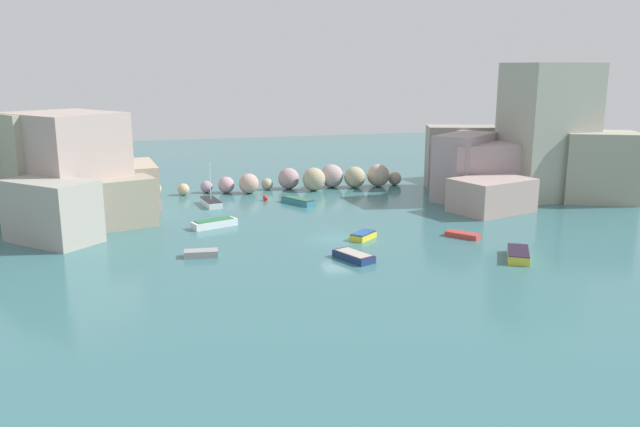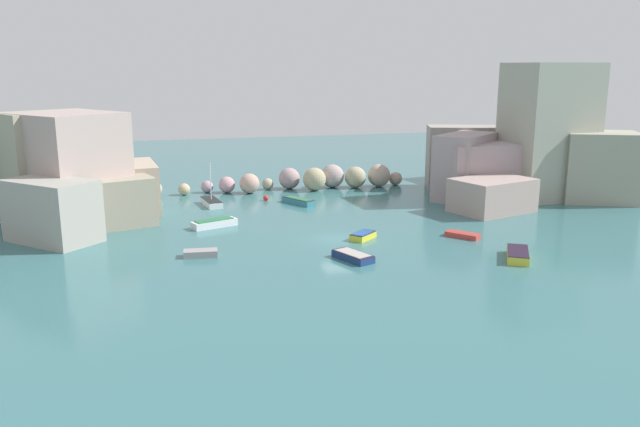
{
  "view_description": "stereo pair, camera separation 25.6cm",
  "coord_description": "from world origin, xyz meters",
  "px_view_note": "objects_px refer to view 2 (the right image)",
  "views": [
    {
      "loc": [
        -15.51,
        -49.88,
        14.32
      ],
      "look_at": [
        0.0,
        5.49,
        1.0
      ],
      "focal_mm": 35.88,
      "sensor_mm": 36.0,
      "label": 1
    },
    {
      "loc": [
        -15.27,
        -49.95,
        14.32
      ],
      "look_at": [
        0.0,
        5.49,
        1.0
      ],
      "focal_mm": 35.88,
      "sensor_mm": 36.0,
      "label": 2
    }
  ],
  "objects_px": {
    "moored_boat_3": "(131,209)",
    "moored_boat_4": "(463,235)",
    "moored_boat_2": "(363,236)",
    "moored_boat_10": "(298,201)",
    "moored_boat_6": "(201,253)",
    "channel_buoy": "(266,198)",
    "moored_boat_8": "(446,194)",
    "moored_boat_9": "(353,256)",
    "moored_boat_1": "(492,212)",
    "moored_boat_0": "(211,202)",
    "moored_boat_7": "(518,255)",
    "moored_boat_5": "(214,223)"
  },
  "relations": [
    {
      "from": "moored_boat_1",
      "to": "moored_boat_10",
      "type": "distance_m",
      "value": 19.96
    },
    {
      "from": "moored_boat_3",
      "to": "moored_boat_5",
      "type": "xyz_separation_m",
      "value": [
        7.42,
        -8.19,
        0.04
      ]
    },
    {
      "from": "moored_boat_6",
      "to": "moored_boat_10",
      "type": "bearing_deg",
      "value": -118.99
    },
    {
      "from": "channel_buoy",
      "to": "moored_boat_3",
      "type": "relative_size",
      "value": 0.19
    },
    {
      "from": "channel_buoy",
      "to": "moored_boat_6",
      "type": "distance_m",
      "value": 21.19
    },
    {
      "from": "channel_buoy",
      "to": "moored_boat_6",
      "type": "relative_size",
      "value": 0.22
    },
    {
      "from": "moored_boat_3",
      "to": "moored_boat_10",
      "type": "height_order",
      "value": "moored_boat_10"
    },
    {
      "from": "moored_boat_4",
      "to": "moored_boat_7",
      "type": "relative_size",
      "value": 0.72
    },
    {
      "from": "moored_boat_3",
      "to": "moored_boat_9",
      "type": "height_order",
      "value": "moored_boat_3"
    },
    {
      "from": "moored_boat_2",
      "to": "moored_boat_10",
      "type": "relative_size",
      "value": 0.65
    },
    {
      "from": "moored_boat_0",
      "to": "moored_boat_1",
      "type": "bearing_deg",
      "value": 58.21
    },
    {
      "from": "moored_boat_4",
      "to": "moored_boat_2",
      "type": "bearing_deg",
      "value": -140.41
    },
    {
      "from": "moored_boat_8",
      "to": "moored_boat_9",
      "type": "relative_size",
      "value": 1.12
    },
    {
      "from": "channel_buoy",
      "to": "moored_boat_8",
      "type": "height_order",
      "value": "channel_buoy"
    },
    {
      "from": "moored_boat_0",
      "to": "moored_boat_9",
      "type": "bearing_deg",
      "value": 12.1
    },
    {
      "from": "moored_boat_3",
      "to": "moored_boat_9",
      "type": "xyz_separation_m",
      "value": [
        16.42,
        -21.16,
        -0.01
      ]
    },
    {
      "from": "moored_boat_0",
      "to": "moored_boat_2",
      "type": "bearing_deg",
      "value": 24.76
    },
    {
      "from": "moored_boat_7",
      "to": "moored_boat_10",
      "type": "distance_m",
      "value": 26.39
    },
    {
      "from": "moored_boat_5",
      "to": "moored_boat_7",
      "type": "relative_size",
      "value": 1.06
    },
    {
      "from": "moored_boat_6",
      "to": "moored_boat_10",
      "type": "height_order",
      "value": "moored_boat_10"
    },
    {
      "from": "moored_boat_0",
      "to": "moored_boat_2",
      "type": "height_order",
      "value": "moored_boat_0"
    },
    {
      "from": "moored_boat_0",
      "to": "moored_boat_9",
      "type": "height_order",
      "value": "moored_boat_0"
    },
    {
      "from": "channel_buoy",
      "to": "moored_boat_2",
      "type": "distance_m",
      "value": 18.51
    },
    {
      "from": "moored_boat_0",
      "to": "moored_boat_6",
      "type": "bearing_deg",
      "value": -16.81
    },
    {
      "from": "moored_boat_2",
      "to": "moored_boat_9",
      "type": "xyz_separation_m",
      "value": [
        -2.69,
        -5.43,
        -0.01
      ]
    },
    {
      "from": "moored_boat_3",
      "to": "moored_boat_1",
      "type": "bearing_deg",
      "value": -148.28
    },
    {
      "from": "moored_boat_3",
      "to": "moored_boat_7",
      "type": "height_order",
      "value": "moored_boat_7"
    },
    {
      "from": "moored_boat_0",
      "to": "channel_buoy",
      "type": "bearing_deg",
      "value": 90.77
    },
    {
      "from": "moored_boat_10",
      "to": "moored_boat_7",
      "type": "bearing_deg",
      "value": 177.32
    },
    {
      "from": "channel_buoy",
      "to": "moored_boat_3",
      "type": "bearing_deg",
      "value": -171.57
    },
    {
      "from": "moored_boat_3",
      "to": "moored_boat_5",
      "type": "height_order",
      "value": "moored_boat_5"
    },
    {
      "from": "channel_buoy",
      "to": "moored_boat_2",
      "type": "xyz_separation_m",
      "value": [
        4.99,
        -17.82,
        0.01
      ]
    },
    {
      "from": "moored_boat_0",
      "to": "moored_boat_4",
      "type": "relative_size",
      "value": 1.57
    },
    {
      "from": "moored_boat_2",
      "to": "moored_boat_9",
      "type": "relative_size",
      "value": 0.73
    },
    {
      "from": "moored_boat_1",
      "to": "moored_boat_7",
      "type": "distance_m",
      "value": 15.18
    },
    {
      "from": "moored_boat_6",
      "to": "moored_boat_8",
      "type": "height_order",
      "value": "moored_boat_8"
    },
    {
      "from": "moored_boat_1",
      "to": "moored_boat_2",
      "type": "xyz_separation_m",
      "value": [
        -15.38,
        -5.42,
        0.04
      ]
    },
    {
      "from": "moored_boat_6",
      "to": "moored_boat_7",
      "type": "bearing_deg",
      "value": 169.1
    },
    {
      "from": "moored_boat_3",
      "to": "moored_boat_4",
      "type": "distance_m",
      "value": 32.58
    },
    {
      "from": "moored_boat_0",
      "to": "moored_boat_3",
      "type": "distance_m",
      "value": 8.2
    },
    {
      "from": "moored_boat_4",
      "to": "moored_boat_10",
      "type": "relative_size",
      "value": 0.71
    },
    {
      "from": "moored_boat_3",
      "to": "moored_boat_7",
      "type": "distance_m",
      "value": 37.48
    },
    {
      "from": "moored_boat_4",
      "to": "moored_boat_5",
      "type": "height_order",
      "value": "moored_boat_5"
    },
    {
      "from": "channel_buoy",
      "to": "moored_boat_9",
      "type": "distance_m",
      "value": 23.37
    },
    {
      "from": "moored_boat_1",
      "to": "moored_boat_4",
      "type": "bearing_deg",
      "value": -2.31
    },
    {
      "from": "channel_buoy",
      "to": "moored_boat_3",
      "type": "xyz_separation_m",
      "value": [
        -14.11,
        -2.09,
        0.01
      ]
    },
    {
      "from": "moored_boat_8",
      "to": "moored_boat_9",
      "type": "xyz_separation_m",
      "value": [
        -17.67,
        -20.16,
        0.01
      ]
    },
    {
      "from": "moored_boat_8",
      "to": "moored_boat_10",
      "type": "relative_size",
      "value": 1.0
    },
    {
      "from": "moored_boat_5",
      "to": "moored_boat_6",
      "type": "distance_m",
      "value": 9.26
    },
    {
      "from": "moored_boat_5",
      "to": "moored_boat_10",
      "type": "xyz_separation_m",
      "value": [
        9.69,
        7.69,
        -0.02
      ]
    }
  ]
}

